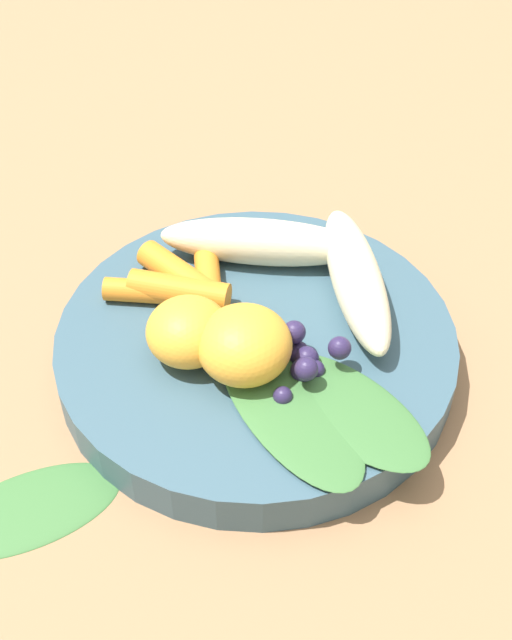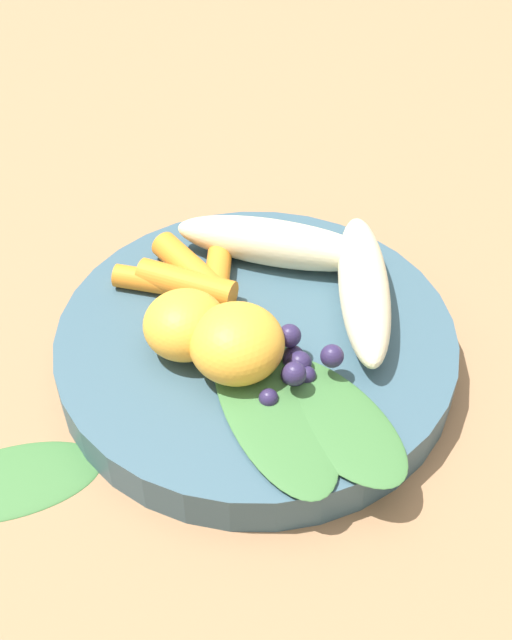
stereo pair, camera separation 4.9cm
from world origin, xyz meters
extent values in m
plane|color=#99704C|center=(0.00, 0.00, 0.00)|extent=(2.40, 2.40, 0.00)
cylinder|color=#385666|center=(0.00, 0.00, 0.01)|extent=(0.24, 0.24, 0.03)
ellipsoid|color=beige|center=(-0.07, 0.01, 0.04)|extent=(0.05, 0.14, 0.03)
ellipsoid|color=beige|center=(-0.03, 0.06, 0.04)|extent=(0.14, 0.04, 0.03)
ellipsoid|color=#F4A833|center=(0.03, -0.01, 0.05)|extent=(0.05, 0.05, 0.04)
ellipsoid|color=#F4A833|center=(0.02, -0.04, 0.05)|extent=(0.05, 0.05, 0.04)
cylinder|color=orange|center=(-0.06, -0.03, 0.03)|extent=(0.06, 0.02, 0.02)
cylinder|color=orange|center=(-0.04, -0.05, 0.04)|extent=(0.06, 0.06, 0.02)
cylinder|color=orange|center=(-0.03, -0.05, 0.04)|extent=(0.03, 0.07, 0.02)
cylinder|color=orange|center=(-0.03, -0.06, 0.03)|extent=(0.02, 0.06, 0.01)
sphere|color=#2D234C|center=(0.02, 0.02, 0.03)|extent=(0.01, 0.01, 0.01)
sphere|color=#2D234C|center=(0.04, 0.03, 0.03)|extent=(0.01, 0.01, 0.01)
sphere|color=#2D234C|center=(0.04, 0.03, 0.03)|extent=(0.01, 0.01, 0.01)
sphere|color=#2D234C|center=(0.04, 0.03, 0.03)|extent=(0.01, 0.01, 0.01)
sphere|color=#2D234C|center=(0.03, 0.03, 0.03)|extent=(0.01, 0.01, 0.01)
sphere|color=#2D234C|center=(0.05, 0.03, 0.04)|extent=(0.01, 0.01, 0.01)
sphere|color=#2D234C|center=(0.03, 0.02, 0.03)|extent=(0.01, 0.01, 0.01)
sphere|color=#2D234C|center=(0.03, 0.05, 0.04)|extent=(0.01, 0.01, 0.01)
sphere|color=#2D234C|center=(0.06, 0.01, 0.03)|extent=(0.01, 0.01, 0.01)
sphere|color=#2D234C|center=(0.02, 0.02, 0.04)|extent=(0.01, 0.01, 0.01)
sphere|color=#2D234C|center=(0.02, 0.03, 0.03)|extent=(0.01, 0.01, 0.01)
ellipsoid|color=#3D7038|center=(0.06, 0.02, 0.03)|extent=(0.14, 0.11, 0.01)
ellipsoid|color=#3D7038|center=(0.06, 0.05, 0.03)|extent=(0.11, 0.11, 0.01)
ellipsoid|color=#3D7038|center=(0.10, -0.12, 0.00)|extent=(0.09, 0.11, 0.01)
camera|label=1|loc=(0.35, -0.01, 0.38)|focal=45.60mm
camera|label=2|loc=(0.35, 0.04, 0.38)|focal=45.60mm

